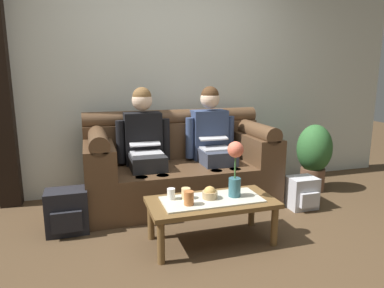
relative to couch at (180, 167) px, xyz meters
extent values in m
plane|color=#4C3823|center=(0.00, -1.17, -0.38)|extent=(14.00, 14.00, 0.00)
cube|color=silver|center=(0.00, 0.53, 1.07)|extent=(6.00, 0.12, 2.90)
cube|color=#513823|center=(0.00, -0.07, -0.17)|extent=(1.94, 0.88, 0.42)
cube|color=#513823|center=(0.00, 0.26, 0.24)|extent=(1.94, 0.22, 0.40)
cylinder|color=#513823|center=(0.00, 0.26, 0.50)|extent=(1.94, 0.18, 0.18)
cube|color=#513823|center=(-0.83, -0.07, 0.18)|extent=(0.28, 0.88, 0.28)
cylinder|color=#513823|center=(-0.83, -0.07, 0.37)|extent=(0.18, 0.88, 0.18)
cube|color=#513823|center=(0.83, -0.07, 0.18)|extent=(0.28, 0.88, 0.28)
cylinder|color=#513823|center=(0.83, -0.07, 0.37)|extent=(0.18, 0.88, 0.18)
cube|color=#232326|center=(-0.37, -0.13, 0.12)|extent=(0.34, 0.40, 0.15)
cylinder|color=#232326|center=(-0.47, -0.39, -0.17)|extent=(0.12, 0.12, 0.42)
cylinder|color=#232326|center=(-0.27, -0.39, -0.17)|extent=(0.12, 0.12, 0.42)
cube|color=black|center=(-0.37, 0.11, 0.31)|extent=(0.38, 0.22, 0.54)
cylinder|color=black|center=(-0.60, 0.07, 0.29)|extent=(0.09, 0.09, 0.44)
cylinder|color=black|center=(-0.13, 0.07, 0.29)|extent=(0.09, 0.09, 0.44)
sphere|color=beige|center=(-0.37, 0.09, 0.71)|extent=(0.21, 0.21, 0.21)
sphere|color=brown|center=(-0.37, 0.09, 0.75)|extent=(0.19, 0.19, 0.19)
cube|color=silver|center=(-0.37, -0.11, 0.20)|extent=(0.31, 0.22, 0.02)
cube|color=silver|center=(-0.37, 0.04, 0.31)|extent=(0.31, 0.20, 0.10)
cube|color=black|center=(-0.37, 0.04, 0.30)|extent=(0.27, 0.17, 0.08)
cube|color=#383D4C|center=(0.37, -0.13, 0.12)|extent=(0.34, 0.40, 0.15)
cylinder|color=#383D4C|center=(0.27, -0.39, -0.17)|extent=(0.12, 0.12, 0.42)
cylinder|color=#383D4C|center=(0.47, -0.39, -0.17)|extent=(0.12, 0.12, 0.42)
cube|color=navy|center=(0.37, 0.11, 0.31)|extent=(0.38, 0.22, 0.54)
cylinder|color=navy|center=(0.13, 0.07, 0.29)|extent=(0.09, 0.09, 0.44)
cylinder|color=navy|center=(0.60, 0.07, 0.29)|extent=(0.09, 0.09, 0.44)
sphere|color=beige|center=(0.37, 0.09, 0.71)|extent=(0.21, 0.21, 0.21)
sphere|color=#472D19|center=(0.37, 0.09, 0.75)|extent=(0.19, 0.19, 0.19)
cube|color=silver|center=(0.37, -0.11, 0.20)|extent=(0.31, 0.22, 0.02)
cube|color=silver|center=(0.37, 0.03, 0.31)|extent=(0.31, 0.21, 0.06)
cube|color=black|center=(0.37, 0.02, 0.31)|extent=(0.27, 0.18, 0.05)
cube|color=brown|center=(0.00, -0.98, -0.03)|extent=(1.02, 0.50, 0.04)
cube|color=beige|center=(0.00, -0.98, -0.01)|extent=(0.80, 0.35, 0.01)
cylinder|color=brown|center=(-0.46, -1.18, -0.21)|extent=(0.06, 0.06, 0.33)
cylinder|color=brown|center=(0.46, -1.18, -0.21)|extent=(0.06, 0.06, 0.33)
cylinder|color=brown|center=(-0.46, -0.78, -0.21)|extent=(0.06, 0.06, 0.33)
cylinder|color=brown|center=(0.46, -0.78, -0.21)|extent=(0.06, 0.06, 0.33)
cylinder|color=#336672|center=(0.20, -0.98, 0.07)|extent=(0.10, 0.10, 0.15)
cylinder|color=#3D7538|center=(0.20, -0.98, 0.25)|extent=(0.01, 0.01, 0.19)
sphere|color=#E0664C|center=(0.20, -0.98, 0.39)|extent=(0.13, 0.13, 0.13)
cylinder|color=tan|center=(-0.01, -0.97, 0.03)|extent=(0.12, 0.12, 0.06)
sphere|color=tan|center=(-0.01, -0.97, 0.05)|extent=(0.10, 0.10, 0.10)
cylinder|color=#DBB77A|center=(-0.20, -0.92, 0.04)|extent=(0.07, 0.07, 0.09)
cylinder|color=#B26633|center=(-0.21, -1.05, 0.05)|extent=(0.08, 0.08, 0.11)
cylinder|color=white|center=(-0.31, -0.90, 0.04)|extent=(0.06, 0.06, 0.09)
cube|color=#B7B7BC|center=(1.14, -0.56, -0.21)|extent=(0.28, 0.23, 0.32)
cube|color=#B7B7BC|center=(1.14, -0.70, -0.25)|extent=(0.20, 0.05, 0.15)
cube|color=black|center=(-1.13, -0.45, -0.18)|extent=(0.35, 0.24, 0.38)
cube|color=black|center=(-1.13, -0.59, -0.22)|extent=(0.25, 0.05, 0.17)
cylinder|color=brown|center=(1.59, -0.12, -0.25)|extent=(0.28, 0.28, 0.26)
ellipsoid|color=#2D602D|center=(1.59, -0.12, 0.12)|extent=(0.40, 0.40, 0.56)
camera|label=1|loc=(-0.92, -3.42, 0.98)|focal=32.17mm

